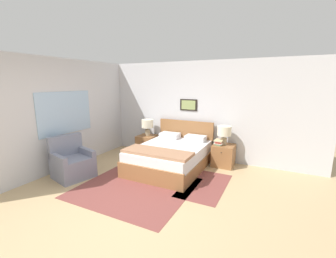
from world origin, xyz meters
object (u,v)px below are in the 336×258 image
Objects in this scene: nightstand_by_door at (223,155)px; table_lamp_by_door at (224,132)px; armchair at (72,164)px; nightstand_near_window at (147,144)px; bed at (170,156)px; table_lamp_near_window at (147,125)px.

table_lamp_by_door is (-0.01, 0.01, 0.59)m from nightstand_by_door.
nightstand_by_door is 0.59m from table_lamp_by_door.
nightstand_by_door is (2.81, 2.17, -0.04)m from armchair.
nightstand_by_door is at bearing -41.03° from table_lamp_by_door.
bed is at bearing -33.67° from nightstand_near_window.
nightstand_near_window is at bearing -179.71° from table_lamp_by_door.
armchair is 1.94× the size of table_lamp_near_window.
table_lamp_near_window is (0.60, 2.18, 0.55)m from armchair.
nightstand_near_window is (-1.11, 0.74, -0.03)m from bed.
table_lamp_by_door is at bearing 34.38° from bed.
armchair is 1.94× the size of table_lamp_by_door.
nightstand_near_window is 1.00× the size of nightstand_by_door.
bed reaches higher than table_lamp_near_window.
table_lamp_near_window is at bearing 145.64° from bed.
table_lamp_near_window reaches higher than nightstand_near_window.
nightstand_near_window is at bearing -137.11° from table_lamp_near_window.
bed is 1.34m from nightstand_by_door.
nightstand_near_window is at bearing 180.00° from nightstand_by_door.
armchair is 1.67× the size of nightstand_near_window.
nightstand_near_window is 0.59m from table_lamp_near_window.
bed is 1.34m from nightstand_near_window.
table_lamp_near_window is 1.00× the size of table_lamp_by_door.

